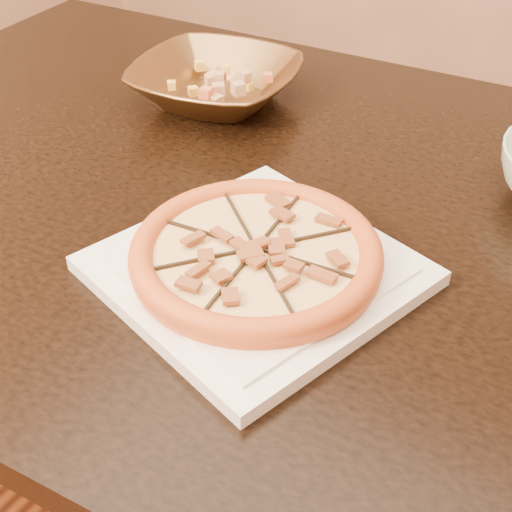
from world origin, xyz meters
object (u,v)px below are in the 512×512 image
(pizza, at_px, (256,253))
(bronze_bowl, at_px, (216,83))
(dining_table, at_px, (276,250))
(plate, at_px, (256,270))

(pizza, bearing_deg, bronze_bowl, 131.66)
(dining_table, bearing_deg, plate, -65.94)
(dining_table, distance_m, plate, 0.20)
(dining_table, height_order, plate, plate)
(plate, relative_size, pizza, 1.33)
(dining_table, xyz_separation_m, bronze_bowl, (-0.23, 0.18, 0.12))
(bronze_bowl, bearing_deg, plate, -48.34)
(plate, bearing_deg, pizza, 166.89)
(pizza, xyz_separation_m, bronze_bowl, (-0.30, 0.34, -0.00))
(dining_table, xyz_separation_m, plate, (0.07, -0.16, 0.10))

